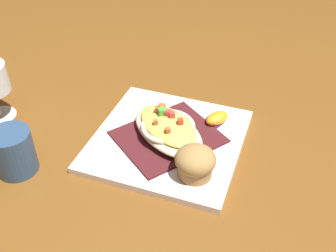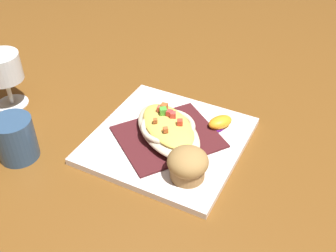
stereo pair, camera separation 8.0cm
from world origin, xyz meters
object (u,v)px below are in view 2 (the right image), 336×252
at_px(orange_garnish, 220,123).
at_px(coffee_mug, 16,140).
at_px(gratin_dish, 168,128).
at_px(square_plate, 168,140).
at_px(muffin, 188,164).
at_px(stemmed_glass, 3,70).

bearing_deg(orange_garnish, coffee_mug, 134.79).
bearing_deg(gratin_dish, square_plate, -138.79).
relative_size(square_plate, muffin, 3.92).
bearing_deg(muffin, gratin_dish, 52.41).
xyz_separation_m(orange_garnish, coffee_mug, (-0.28, 0.29, 0.01)).
height_order(orange_garnish, coffee_mug, coffee_mug).
bearing_deg(orange_garnish, square_plate, 142.90).
bearing_deg(orange_garnish, stemmed_glass, 112.17).
relative_size(muffin, orange_garnish, 1.18).
xyz_separation_m(gratin_dish, orange_garnish, (0.09, -0.07, -0.01)).
relative_size(gratin_dish, coffee_mug, 2.01).
bearing_deg(orange_garnish, gratin_dish, 142.79).
bearing_deg(coffee_mug, orange_garnish, -45.21).
distance_m(square_plate, stemmed_glass, 0.39).
xyz_separation_m(square_plate, gratin_dish, (0.00, 0.00, 0.03)).
height_order(square_plate, orange_garnish, orange_garnish).
bearing_deg(coffee_mug, gratin_dish, -48.27).
distance_m(square_plate, orange_garnish, 0.11).
bearing_deg(stemmed_glass, muffin, -87.44).
bearing_deg(stemmed_glass, gratin_dish, -76.42).
bearing_deg(muffin, square_plate, 52.43).
bearing_deg(square_plate, muffin, -127.57).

